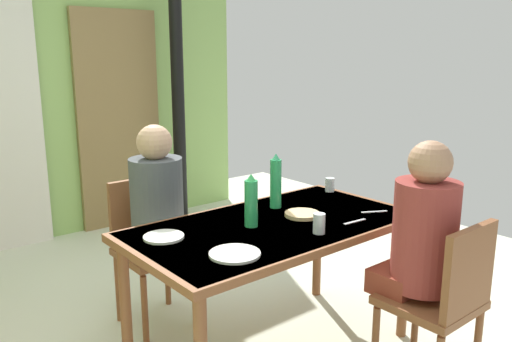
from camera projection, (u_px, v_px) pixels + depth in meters
name	position (u px, v px, depth m)	size (l,w,h in m)	color
wall_back	(25.00, 80.00, 4.28)	(4.11, 0.10, 2.78)	#94C066
door_wooden	(119.00, 120.00, 4.79)	(0.80, 0.05, 2.00)	olive
stove_pipe_column	(177.00, 78.00, 4.79)	(0.12, 0.12, 2.78)	black
dining_table	(274.00, 236.00, 2.68)	(1.52, 0.82, 0.75)	brown
chair_near_diner	(444.00, 298.00, 2.37)	(0.40, 0.40, 0.87)	brown
chair_far_diner	(149.00, 242.00, 3.09)	(0.40, 0.40, 0.87)	brown
person_near_diner	(422.00, 232.00, 2.41)	(0.30, 0.37, 0.77)	brown
person_far_diner	(158.00, 201.00, 2.92)	(0.30, 0.37, 0.77)	#4A494D
water_bottle_green_near	(276.00, 182.00, 2.90)	(0.06, 0.06, 0.31)	#2BA45C
water_bottle_green_far	(251.00, 202.00, 2.58)	(0.07, 0.07, 0.27)	green
dinner_plate_near_left	(164.00, 237.00, 2.44)	(0.19, 0.19, 0.01)	white
dinner_plate_near_right	(235.00, 254.00, 2.23)	(0.23, 0.23, 0.01)	white
drinking_glass_by_near_diner	(319.00, 223.00, 2.50)	(0.06, 0.06, 0.10)	silver
drinking_glass_by_far_diner	(330.00, 185.00, 3.27)	(0.06, 0.06, 0.09)	silver
bread_plate_sliced	(302.00, 214.00, 2.77)	(0.19, 0.19, 0.02)	#DBB77A
cutlery_knife_near	(374.00, 212.00, 2.84)	(0.15, 0.02, 0.00)	silver
cutlery_fork_near	(355.00, 222.00, 2.68)	(0.15, 0.02, 0.00)	silver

